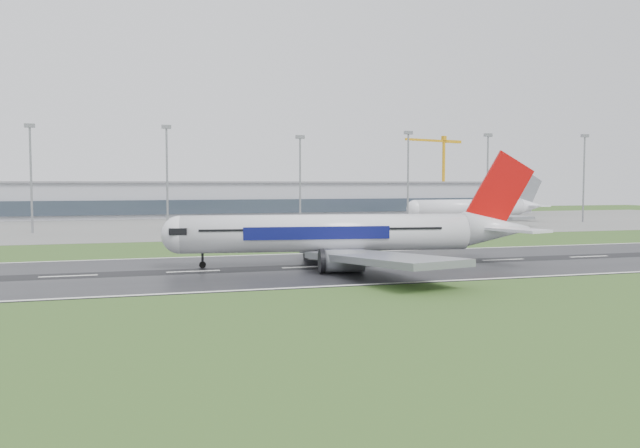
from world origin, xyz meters
name	(u,v)px	position (x,y,z in m)	size (l,w,h in m)	color
ground	(503,260)	(0.00, 0.00, 0.00)	(520.00, 520.00, 0.00)	#2D4D1C
runway	(503,260)	(0.00, 0.00, 0.05)	(400.00, 45.00, 0.10)	black
apron	(322,223)	(0.00, 125.00, 0.04)	(400.00, 130.00, 0.08)	slate
terminal	(286,199)	(0.00, 185.00, 7.50)	(240.00, 36.00, 15.00)	#91939B
main_airliner	(353,210)	(-31.13, 0.25, 10.20)	(68.39, 65.13, 20.19)	silver
parked_airliner	(475,199)	(56.55, 110.77, 9.07)	(61.31, 57.08, 17.97)	white
tower_crane	(444,174)	(88.75, 200.00, 20.02)	(40.20, 2.19, 40.04)	orange
floodmast_0	(31,181)	(-98.47, 100.00, 15.81)	(0.64, 0.64, 31.62)	gray
floodmast_1	(167,180)	(-58.72, 100.00, 16.09)	(0.64, 0.64, 32.18)	gray
floodmast_2	(300,184)	(-15.21, 100.00, 14.93)	(0.64, 0.64, 29.86)	gray
floodmast_3	(408,180)	(24.03, 100.00, 16.06)	(0.64, 0.64, 32.12)	gray
floodmast_4	(487,181)	(55.55, 100.00, 15.97)	(0.64, 0.64, 31.94)	gray
floodmast_5	(584,180)	(97.19, 100.00, 16.25)	(0.64, 0.64, 32.50)	gray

